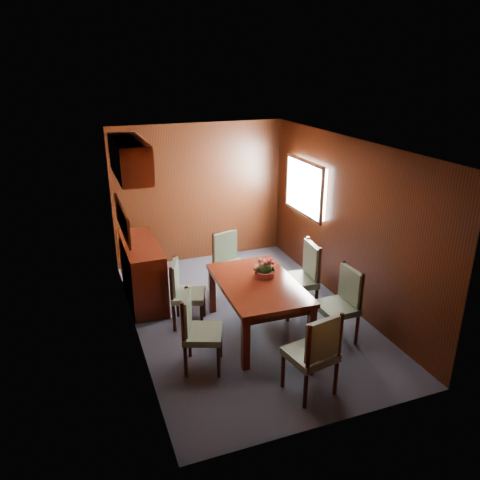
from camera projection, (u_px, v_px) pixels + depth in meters
name	position (u px, v px, depth m)	size (l,w,h in m)	color
ground	(246.00, 315.00, 6.57)	(4.50, 4.50, 0.00)	#323544
room_shell	(230.00, 198.00, 6.24)	(3.06, 4.52, 2.41)	black
sideboard	(142.00, 271.00, 6.87)	(0.48, 1.40, 0.90)	#380F07
dining_table	(258.00, 289.00, 5.97)	(1.00, 1.56, 0.72)	#380F07
chair_left_near	(196.00, 327.00, 5.29)	(0.56, 0.57, 0.94)	black
chair_left_far	(183.00, 289.00, 6.19)	(0.55, 0.56, 0.93)	black
chair_right_near	(342.00, 300.00, 5.85)	(0.46, 0.47, 0.98)	black
chair_right_far	(303.00, 274.00, 6.49)	(0.52, 0.54, 1.04)	black
chair_head	(315.00, 351.00, 4.82)	(0.54, 0.53, 0.99)	black
chair_foot	(229.00, 260.00, 7.06)	(0.57, 0.56, 0.97)	black
flower_centerpiece	(265.00, 267.00, 6.05)	(0.28, 0.28, 0.28)	#A33F31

